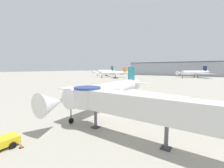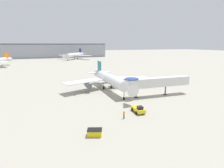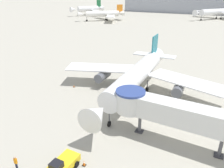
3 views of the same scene
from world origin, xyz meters
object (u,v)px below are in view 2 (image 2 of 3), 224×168
Objects in this scene: service_container_yellow at (95,132)px; ground_crew_marshaller at (124,114)px; pushback_tug_yellow at (138,109)px; background_jet_navy_tail at (74,55)px; main_airplane at (109,79)px; traffic_cone_near_nose at (141,108)px; traffic_cone_port_wing at (75,95)px; jet_bridge at (154,82)px.

ground_crew_marshaller is (7.92, 4.90, 0.46)m from service_container_yellow.
background_jet_navy_tail is (7.04, 156.09, 4.07)m from pushback_tug_yellow.
background_jet_navy_tail is at bearing 85.50° from main_airplane.
main_airplane is 10.69× the size of service_container_yellow.
service_container_yellow is at bearing -149.50° from pushback_tug_yellow.
traffic_cone_near_nose is 154.45m from background_jet_navy_tail.
background_jet_navy_tail reaches higher than pushback_tug_yellow.
pushback_tug_yellow is at bearing -92.48° from main_airplane.
pushback_tug_yellow is 5.21m from ground_crew_marshaller.
traffic_cone_port_wing is 22.87m from ground_crew_marshaller.
jet_bridge is at bearing 45.50° from pushback_tug_yellow.
jet_bridge is 13.59m from traffic_cone_near_nose.
main_airplane is 7.82× the size of pushback_tug_yellow.
main_airplane is 25.03m from ground_crew_marshaller.
background_jet_navy_tail reaches higher than traffic_cone_port_wing.
service_container_yellow is 1.69× the size of ground_crew_marshaller.
background_jet_navy_tail reaches higher than main_airplane.
background_jet_navy_tail is (19.50, 136.72, 4.59)m from traffic_cone_port_wing.
ground_crew_marshaller reaches higher than traffic_cone_near_nose.
background_jet_navy_tail is at bearing 88.02° from traffic_cone_near_nose.
ground_crew_marshaller is (-6.46, -3.93, 0.71)m from traffic_cone_near_nose.
pushback_tug_yellow is 156.30m from background_jet_navy_tail.
traffic_cone_port_wing is at bearing 128.89° from traffic_cone_near_nose.
service_container_yellow reaches higher than traffic_cone_near_nose.
ground_crew_marshaller is at bearing -148.66° from traffic_cone_near_nose.
traffic_cone_near_nose is at bearing -134.27° from jet_bridge.
main_airplane reaches higher than pushback_tug_yellow.
jet_bridge reaches higher than traffic_cone_port_wing.
pushback_tug_yellow reaches higher than service_container_yellow.
jet_bridge is 31.57× the size of traffic_cone_near_nose.
main_airplane reaches higher than traffic_cone_port_wing.
traffic_cone_near_nose is (1.72, 1.80, -0.48)m from pushback_tug_yellow.
traffic_cone_near_nose is 0.02× the size of background_jet_navy_tail.
service_container_yellow reaches higher than traffic_cone_port_wing.
pushback_tug_yellow is (-0.33, -22.20, -3.16)m from main_airplane.
ground_crew_marshaller reaches higher than service_container_yellow.
ground_crew_marshaller is (-15.83, -12.87, -3.39)m from jet_bridge.
ground_crew_marshaller is at bearing 31.76° from service_container_yellow.
traffic_cone_near_nose is at bearing 27.08° from ground_crew_marshaller.
pushback_tug_yellow reaches higher than ground_crew_marshaller.
traffic_cone_near_nose is at bearing -51.11° from traffic_cone_port_wing.
ground_crew_marshaller is at bearing -103.40° from main_airplane.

